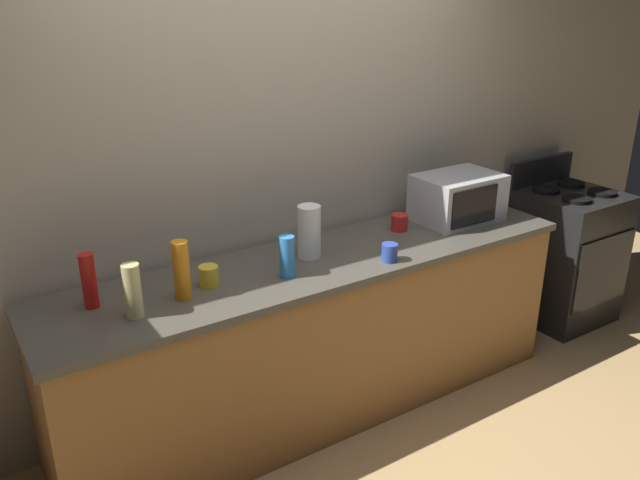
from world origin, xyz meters
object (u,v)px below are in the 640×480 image
paper_towel_roll (309,232)px  mug_red (399,222)px  stove_range (564,254)px  bottle_hot_sauce (89,281)px  bottle_spray_cleaner (287,256)px  mug_blue (390,253)px  mug_yellow (209,276)px  microwave (458,198)px  bottle_dish_soap (182,270)px  bottle_vinegar (133,291)px

paper_towel_roll → mug_red: bearing=4.3°
stove_range → paper_towel_roll: bearing=178.6°
bottle_hot_sauce → bottle_spray_cleaner: bearing=-12.3°
paper_towel_roll → mug_blue: (0.30, -0.26, -0.09)m
paper_towel_roll → mug_yellow: 0.57m
stove_range → mug_blue: (-1.73, -0.21, 0.48)m
bottle_spray_cleaner → mug_yellow: bottle_spray_cleaner is taller
microwave → mug_blue: bearing=-159.8°
microwave → mug_yellow: (-1.58, -0.03, -0.09)m
stove_range → bottle_hot_sauce: 3.15m
paper_towel_roll → bottle_dish_soap: (-0.71, -0.09, -0.00)m
bottle_vinegar → mug_red: bearing=6.8°
bottle_spray_cleaner → bottle_hot_sauce: 0.88m
bottle_dish_soap → microwave: bearing=2.9°
stove_range → bottle_vinegar: bearing=-178.3°
bottle_vinegar → mug_blue: bearing=-5.8°
microwave → bottle_dish_soap: (-1.72, -0.09, -0.00)m
bottle_spray_cleaner → mug_blue: 0.53m
bottle_dish_soap → bottle_hot_sauce: (-0.36, 0.13, -0.01)m
bottle_vinegar → bottle_hot_sauce: bottle_hot_sauce is taller
bottle_hot_sauce → mug_red: size_ratio=2.58×
paper_towel_roll → mug_red: paper_towel_roll is taller
bottle_spray_cleaner → mug_yellow: size_ratio=2.16×
stove_range → mug_red: size_ratio=11.42×
paper_towel_roll → bottle_dish_soap: 0.71m
bottle_hot_sauce → mug_yellow: bearing=-8.3°
mug_blue → stove_range: bearing=7.1°
bottle_spray_cleaner → microwave: bearing=6.5°
bottle_vinegar → bottle_hot_sauce: bearing=124.9°
bottle_hot_sauce → mug_yellow: size_ratio=2.62×
bottle_hot_sauce → mug_blue: 1.41m
microwave → mug_yellow: size_ratio=5.15×
stove_range → bottle_hot_sauce: bearing=178.3°
mug_red → mug_yellow: bearing=-176.3°
microwave → stove_range: bearing=-2.7°
stove_range → mug_red: bearing=176.0°
paper_towel_roll → stove_range: bearing=-1.4°
bottle_vinegar → bottle_spray_cleaner: bearing=-0.3°
paper_towel_roll → mug_blue: size_ratio=2.97×
mug_blue → mug_red: bearing=44.2°
paper_towel_roll → bottle_hot_sauce: size_ratio=1.11×
microwave → mug_blue: microwave is taller
microwave → paper_towel_roll: (-1.02, 0.00, 0.00)m
bottle_dish_soap → mug_yellow: (0.15, 0.06, -0.09)m
bottle_vinegar → bottle_spray_cleaner: (0.73, -0.00, -0.02)m
stove_range → mug_red: stove_range is taller
stove_range → bottle_hot_sauce: (-3.10, 0.09, 0.56)m
bottle_spray_cleaner → paper_towel_roll: bearing=33.8°
bottle_vinegar → mug_blue: bottle_vinegar is taller
microwave → bottle_spray_cleaner: bearing=-173.5°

